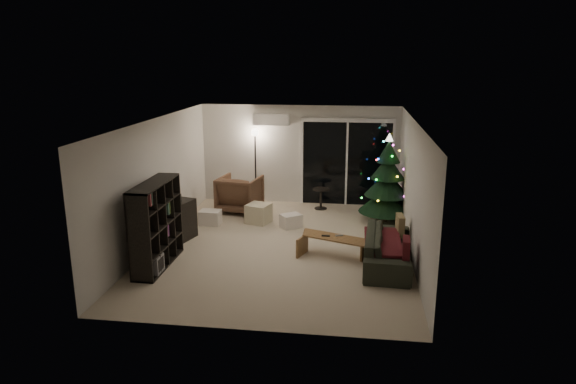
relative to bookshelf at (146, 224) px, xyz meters
name	(u,v)px	position (x,y,z in m)	size (l,w,h in m)	color
room	(311,180)	(2.71, 2.72, 0.24)	(6.50, 7.51, 2.60)	beige
bookshelf	(146,224)	(0.00, 0.00, 0.00)	(0.39, 1.55, 1.55)	black
media_cabinet	(169,225)	(0.00, 1.09, -0.37)	(0.49, 1.30, 0.81)	black
stereo	(167,201)	(0.00, 1.09, 0.13)	(0.41, 0.49, 0.17)	black
armchair	(240,194)	(0.91, 3.48, -0.33)	(0.94, 0.97, 0.88)	brown
ottoman	(259,213)	(1.52, 2.68, -0.56)	(0.48, 0.48, 0.43)	beige
cardboard_box_a	(210,217)	(0.47, 2.40, -0.61)	(0.46, 0.35, 0.33)	white
cardboard_box_b	(291,221)	(2.29, 2.44, -0.62)	(0.43, 0.32, 0.30)	white
side_table	(321,199)	(2.85, 3.96, -0.52)	(0.41, 0.41, 0.51)	black
floor_lamp	(256,168)	(1.16, 4.23, 0.16)	(0.30, 0.30, 1.87)	black
sofa	(388,249)	(4.30, 0.60, -0.47)	(2.05, 0.80, 0.60)	black
sofa_throw	(383,241)	(4.20, 0.60, -0.34)	(0.64, 1.48, 0.05)	maroon
cushion_a	(400,225)	(4.55, 1.25, -0.23)	(0.12, 0.39, 0.39)	#786648
cushion_b	(406,250)	(4.55, -0.05, -0.23)	(0.12, 0.39, 0.39)	maroon
coffee_table	(333,246)	(3.31, 0.85, -0.57)	(1.25, 0.44, 0.40)	brown
remote_a	(326,236)	(3.16, 0.85, -0.37)	(0.16, 0.05, 0.02)	black
remote_b	(339,235)	(3.41, 0.90, -0.37)	(0.15, 0.04, 0.02)	slate
christmas_tree	(387,178)	(4.39, 3.16, 0.24)	(1.26, 1.26, 2.03)	#173C20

